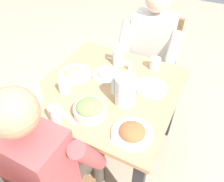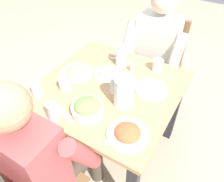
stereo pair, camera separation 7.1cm
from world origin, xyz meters
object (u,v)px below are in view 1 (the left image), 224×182
plate_rice_curry (132,132)px  oil_carafe (118,57)px  salt_shaker (130,67)px  salad_bowl (90,109)px  plate_beans (107,74)px  water_glass_near_right (64,86)px  water_glass_far_right (155,64)px  diner_far (52,158)px  plate_yoghurt (151,87)px  water_glass_near_left (36,93)px  chair_near (153,58)px  diner_near (147,56)px  water_pitcher (125,91)px  plate_fries (74,73)px  water_glass_center (55,114)px  dining_table (109,100)px

plate_rice_curry → oil_carafe: 0.64m
oil_carafe → salt_shaker: size_ratio=3.05×
salad_bowl → plate_beans: salad_bowl is taller
water_glass_near_right → water_glass_far_right: water_glass_far_right is taller
salt_shaker → diner_far: bearing=83.7°
plate_yoghurt → water_glass_near_left: water_glass_near_left is taller
chair_near → diner_far: size_ratio=0.75×
salad_bowl → water_glass_near_left: water_glass_near_left is taller
diner_near → plate_rice_curry: bearing=104.4°
diner_far → water_glass_far_right: diner_far is taller
water_pitcher → plate_fries: bearing=-12.2°
plate_yoghurt → water_glass_center: 0.63m
salad_bowl → plate_yoghurt: bearing=-122.6°
water_glass_near_left → water_glass_far_right: 0.82m
dining_table → water_glass_far_right: (-0.20, -0.33, 0.16)m
chair_near → water_glass_near_right: 1.01m
water_glass_far_right → chair_near: bearing=-73.3°
plate_beans → plate_fries: (0.20, 0.09, 0.00)m
chair_near → salt_shaker: (0.02, 0.53, 0.24)m
water_pitcher → plate_rice_curry: bearing=124.1°
water_pitcher → plate_yoghurt: (-0.10, -0.20, -0.08)m
water_pitcher → plate_rice_curry: size_ratio=0.86×
dining_table → salad_bowl: salad_bowl is taller
water_glass_near_left → oil_carafe: size_ratio=0.62×
salad_bowl → plate_beans: bearing=-76.9°
plate_yoghurt → salt_shaker: bearing=-30.7°
dining_table → water_glass_near_left: water_glass_near_left is taller
water_pitcher → water_glass_far_right: water_pitcher is taller
plate_fries → salt_shaker: salt_shaker is taller
salad_bowl → plate_rice_curry: size_ratio=0.83×
salad_bowl → water_glass_near_right: salad_bowl is taller
chair_near → water_glass_center: 1.19m
diner_near → salad_bowl: diner_near is taller
oil_carafe → salt_shaker: (-0.11, 0.03, -0.03)m
diner_near → oil_carafe: bearing=66.5°
plate_rice_curry → water_glass_near_right: 0.53m
salad_bowl → dining_table: bearing=-86.5°
dining_table → chair_near: 0.77m
plate_fries → water_glass_near_left: water_glass_near_left is taller
water_glass_center → salad_bowl: bearing=-138.1°
dining_table → plate_rice_curry: size_ratio=3.94×
diner_near → plate_fries: 0.65m
water_glass_near_right → oil_carafe: oil_carafe is taller
chair_near → plate_rice_curry: bearing=101.7°
plate_rice_curry → plate_beans: bearing=-47.2°
water_glass_far_right → water_pitcher: bearing=83.3°
dining_table → chair_near: size_ratio=1.00×
water_glass_far_right → oil_carafe: 0.27m
oil_carafe → water_glass_center: bearing=84.0°
salad_bowl → diner_near: bearing=-93.8°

